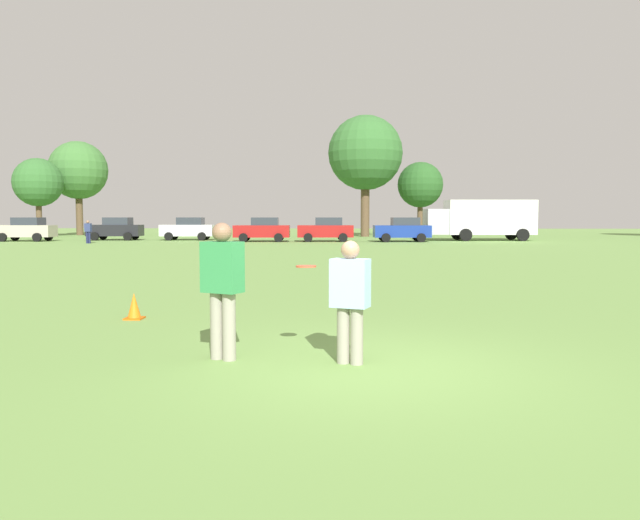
{
  "coord_description": "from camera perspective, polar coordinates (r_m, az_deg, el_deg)",
  "views": [
    {
      "loc": [
        -0.23,
        -7.47,
        1.87
      ],
      "look_at": [
        -0.78,
        3.2,
        1.11
      ],
      "focal_mm": 34.22,
      "sensor_mm": 36.0,
      "label": 1
    }
  ],
  "objects": [
    {
      "name": "player_thrower",
      "position": [
        8.03,
        -9.11,
        -2.13
      ],
      "size": [
        0.58,
        0.47,
        1.8
      ],
      "color": "gray",
      "rests_on": "ground"
    },
    {
      "name": "tree_west_maple",
      "position": [
        67.26,
        -21.67,
        7.77
      ],
      "size": [
        5.87,
        5.87,
        9.53
      ],
      "color": "brown",
      "rests_on": "ground"
    },
    {
      "name": "tree_west_oak",
      "position": [
        63.64,
        -24.87,
        6.58
      ],
      "size": [
        4.55,
        4.55,
        7.39
      ],
      "color": "brown",
      "rests_on": "ground"
    },
    {
      "name": "parked_car_near_left",
      "position": [
        51.92,
        -25.77,
        2.61
      ],
      "size": [
        4.31,
        2.42,
        1.82
      ],
      "color": "#B7AD99",
      "rests_on": "ground"
    },
    {
      "name": "parked_car_center",
      "position": [
        50.14,
        -12.21,
        2.89
      ],
      "size": [
        4.31,
        2.42,
        1.82
      ],
      "color": "silver",
      "rests_on": "ground"
    },
    {
      "name": "parked_car_far_right",
      "position": [
        46.21,
        7.72,
        2.85
      ],
      "size": [
        4.31,
        2.42,
        1.82
      ],
      "color": "navy",
      "rests_on": "ground"
    },
    {
      "name": "parked_car_mid_left",
      "position": [
        51.67,
        -18.56,
        2.8
      ],
      "size": [
        4.31,
        2.42,
        1.82
      ],
      "color": "black",
      "rests_on": "ground"
    },
    {
      "name": "ground_plane",
      "position": [
        7.7,
        4.63,
        -10.0
      ],
      "size": [
        181.17,
        181.17,
        0.0
      ],
      "primitive_type": "plane",
      "color": "#6B9347"
    },
    {
      "name": "box_truck",
      "position": [
        49.95,
        14.87,
        3.79
      ],
      "size": [
        8.64,
        3.36,
        3.18
      ],
      "color": "white",
      "rests_on": "ground"
    },
    {
      "name": "tree_center_elm",
      "position": [
        58.23,
        4.27,
        9.92
      ],
      "size": [
        7.0,
        7.0,
        11.37
      ],
      "color": "brown",
      "rests_on": "ground"
    },
    {
      "name": "bystander_sideline_watcher",
      "position": [
        45.87,
        -20.87,
        2.61
      ],
      "size": [
        0.47,
        0.3,
        1.63
      ],
      "color": "#1E234C",
      "rests_on": "ground"
    },
    {
      "name": "parked_car_near_right",
      "position": [
        46.26,
        0.56,
        2.89
      ],
      "size": [
        4.31,
        2.42,
        1.82
      ],
      "color": "maroon",
      "rests_on": "ground"
    },
    {
      "name": "frisbee",
      "position": [
        8.02,
        -1.32,
        -0.6
      ],
      "size": [
        0.27,
        0.27,
        0.04
      ],
      "color": "#E54C33"
    },
    {
      "name": "player_defender",
      "position": [
        7.72,
        2.83,
        -3.32
      ],
      "size": [
        0.53,
        0.41,
        1.57
      ],
      "color": "gray",
      "rests_on": "ground"
    },
    {
      "name": "tree_east_birch",
      "position": [
        60.96,
        9.36,
        6.93
      ],
      "size": [
        4.45,
        4.45,
        7.24
      ],
      "color": "brown",
      "rests_on": "ground"
    },
    {
      "name": "traffic_cone",
      "position": [
        11.68,
        -16.99,
        -4.19
      ],
      "size": [
        0.32,
        0.32,
        0.48
      ],
      "color": "#D8590C",
      "rests_on": "ground"
    },
    {
      "name": "parked_car_mid_right",
      "position": [
        46.29,
        -5.39,
        2.87
      ],
      "size": [
        4.31,
        2.42,
        1.82
      ],
      "color": "maroon",
      "rests_on": "ground"
    }
  ]
}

